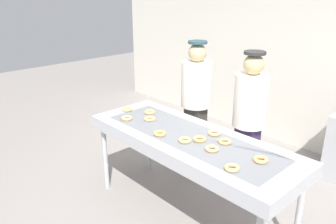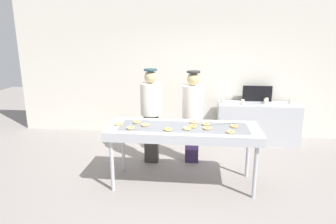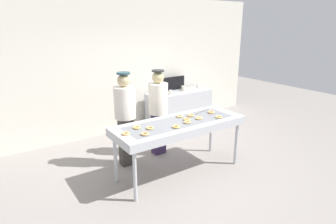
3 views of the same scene
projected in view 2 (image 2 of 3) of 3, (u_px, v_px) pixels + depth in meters
The scene contains 24 objects.
ground_plane at pixel (183, 183), 4.69m from camera, with size 16.00×16.00×0.00m, color gray.
back_wall at pixel (190, 68), 6.67m from camera, with size 8.00×0.12×3.06m, color silver.
fryer_conveyor at pixel (184, 131), 4.47m from camera, with size 2.26×0.83×0.93m.
glazed_donut_0 at pixel (234, 126), 4.44m from camera, with size 0.12×0.12×0.03m, color #EEAA62.
glazed_donut_1 at pixel (206, 124), 4.54m from camera, with size 0.12×0.12×0.03m, color tan.
glazed_donut_2 at pixel (187, 128), 4.33m from camera, with size 0.12×0.12×0.03m, color #EBBA6F.
glazed_donut_3 at pixel (131, 128), 4.35m from camera, with size 0.12×0.12×0.03m, color #E9AB6B.
glazed_donut_4 at pixel (168, 129), 4.29m from camera, with size 0.12×0.12×0.03m, color #E0B960.
glazed_donut_5 at pixel (193, 122), 4.63m from camera, with size 0.12×0.12×0.03m, color #ECB76F.
glazed_donut_6 at pixel (231, 132), 4.17m from camera, with size 0.12×0.12×0.03m, color #DBBC70.
glazed_donut_7 at pixel (207, 128), 4.34m from camera, with size 0.12×0.12×0.03m, color #EFB96E.
glazed_donut_8 at pixel (119, 124), 4.53m from camera, with size 0.12×0.12×0.03m, color #E8AD67.
glazed_donut_9 at pixel (193, 126), 4.43m from camera, with size 0.12×0.12×0.03m, color #E2AC5C.
glazed_donut_10 at pixel (137, 122), 4.64m from camera, with size 0.12×0.12×0.03m, color #E0B866.
glazed_donut_11 at pixel (145, 125), 4.49m from camera, with size 0.12×0.12×0.03m, color #EAB46D.
worker_baker at pixel (193, 111), 5.25m from camera, with size 0.37×0.37×1.66m.
worker_assistant at pixel (151, 109), 5.24m from camera, with size 0.37×0.37×1.70m.
prep_counter at pixel (257, 123), 6.37m from camera, with size 1.69×0.58×0.85m, color #B7BABF.
paper_cup_0 at pixel (267, 100), 6.34m from camera, with size 0.07×0.07×0.10m, color beige.
paper_cup_1 at pixel (290, 101), 6.27m from camera, with size 0.07×0.07×0.10m, color beige.
paper_cup_2 at pixel (223, 101), 6.31m from camera, with size 0.07×0.07×0.10m, color beige.
paper_cup_3 at pixel (265, 101), 6.23m from camera, with size 0.07×0.07×0.10m, color beige.
paper_cup_4 at pixel (243, 102), 6.18m from camera, with size 0.07×0.07×0.10m, color beige.
menu_display at pixel (257, 94), 6.45m from camera, with size 0.62×0.04×0.34m, color black.
Camera 2 is at (0.21, -4.25, 2.28)m, focal length 31.78 mm.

